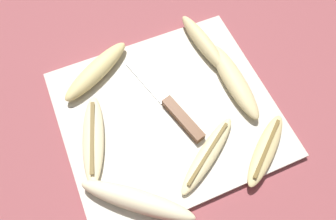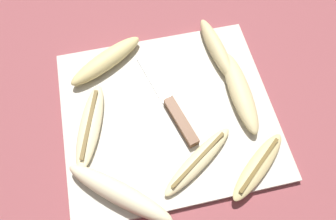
# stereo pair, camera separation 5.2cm
# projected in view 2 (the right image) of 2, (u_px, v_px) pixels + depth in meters

# --- Properties ---
(ground_plane) EXTENTS (4.00, 4.00, 0.00)m
(ground_plane) POSITION_uv_depth(u_px,v_px,m) (168.00, 115.00, 0.66)
(ground_plane) COLOR #93474C
(cutting_board) EXTENTS (0.41, 0.37, 0.01)m
(cutting_board) POSITION_uv_depth(u_px,v_px,m) (168.00, 114.00, 0.65)
(cutting_board) COLOR beige
(cutting_board) RESTS_ON ground_plane
(knife) EXTENTS (0.08, 0.23, 0.02)m
(knife) POSITION_uv_depth(u_px,v_px,m) (176.00, 113.00, 0.64)
(knife) COLOR brown
(knife) RESTS_ON cutting_board
(banana_golden_short) EXTENTS (0.17, 0.12, 0.03)m
(banana_golden_short) POSITION_uv_depth(u_px,v_px,m) (106.00, 60.00, 0.68)
(banana_golden_short) COLOR #EDD689
(banana_golden_short) RESTS_ON cutting_board
(banana_soft_right) EXTENTS (0.16, 0.12, 0.02)m
(banana_soft_right) POSITION_uv_depth(u_px,v_px,m) (198.00, 161.00, 0.59)
(banana_soft_right) COLOR beige
(banana_soft_right) RESTS_ON cutting_board
(banana_ripe_center) EXTENTS (0.04, 0.19, 0.03)m
(banana_ripe_center) POSITION_uv_depth(u_px,v_px,m) (240.00, 91.00, 0.65)
(banana_ripe_center) COLOR beige
(banana_ripe_center) RESTS_ON cutting_board
(banana_cream_curved) EXTENTS (0.09, 0.18, 0.02)m
(banana_cream_curved) POSITION_uv_depth(u_px,v_px,m) (90.00, 123.00, 0.62)
(banana_cream_curved) COLOR beige
(banana_cream_curved) RESTS_ON cutting_board
(banana_mellow_near) EXTENTS (0.05, 0.17, 0.03)m
(banana_mellow_near) POSITION_uv_depth(u_px,v_px,m) (217.00, 49.00, 0.69)
(banana_mellow_near) COLOR beige
(banana_mellow_near) RESTS_ON cutting_board
(banana_spotted_left) EXTENTS (0.14, 0.13, 0.02)m
(banana_spotted_left) POSITION_uv_depth(u_px,v_px,m) (258.00, 166.00, 0.59)
(banana_spotted_left) COLOR #DBC684
(banana_spotted_left) RESTS_ON cutting_board
(banana_bright_far) EXTENTS (0.18, 0.16, 0.04)m
(banana_bright_far) POSITION_uv_depth(u_px,v_px,m) (119.00, 193.00, 0.56)
(banana_bright_far) COLOR beige
(banana_bright_far) RESTS_ON cutting_board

